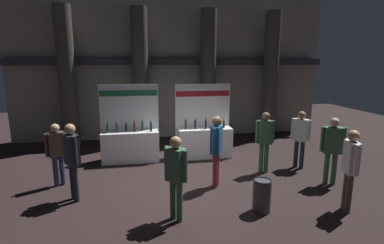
{
  "coord_description": "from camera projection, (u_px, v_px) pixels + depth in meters",
  "views": [
    {
      "loc": [
        -1.38,
        -7.11,
        3.11
      ],
      "look_at": [
        0.09,
        1.07,
        1.4
      ],
      "focal_mm": 27.58,
      "sensor_mm": 36.0,
      "label": 1
    }
  ],
  "objects": [
    {
      "name": "visitor_3",
      "position": [
        57.0,
        150.0,
        7.35
      ],
      "size": [
        0.49,
        0.38,
        1.61
      ],
      "rotation": [
        0.0,
        0.0,
        0.5
      ],
      "color": "navy",
      "rests_on": "ground_plane"
    },
    {
      "name": "visitor_0",
      "position": [
        300.0,
        135.0,
        8.59
      ],
      "size": [
        0.42,
        0.43,
        1.71
      ],
      "rotation": [
        0.0,
        0.0,
        5.45
      ],
      "color": "#23232D",
      "rests_on": "ground_plane"
    },
    {
      "name": "exhibitor_booth_0",
      "position": [
        130.0,
        143.0,
        9.31
      ],
      "size": [
        1.84,
        0.66,
        2.4
      ],
      "color": "white",
      "rests_on": "ground_plane"
    },
    {
      "name": "visitor_5",
      "position": [
        333.0,
        145.0,
        7.4
      ],
      "size": [
        0.58,
        0.36,
        1.74
      ],
      "rotation": [
        0.0,
        0.0,
        2.84
      ],
      "color": "#33563D",
      "rests_on": "ground_plane"
    },
    {
      "name": "visitor_6",
      "position": [
        72.0,
        155.0,
        6.52
      ],
      "size": [
        0.4,
        0.48,
        1.78
      ],
      "rotation": [
        0.0,
        0.0,
        5.25
      ],
      "color": "#23232D",
      "rests_on": "ground_plane"
    },
    {
      "name": "visitor_1",
      "position": [
        265.0,
        137.0,
        8.21
      ],
      "size": [
        0.53,
        0.24,
        1.74
      ],
      "rotation": [
        0.0,
        0.0,
        3.02
      ],
      "color": "#33563D",
      "rests_on": "ground_plane"
    },
    {
      "name": "visitor_7",
      "position": [
        350.0,
        164.0,
        6.06
      ],
      "size": [
        0.31,
        0.55,
        1.75
      ],
      "rotation": [
        0.0,
        0.0,
        1.27
      ],
      "color": "#47382D",
      "rests_on": "ground_plane"
    },
    {
      "name": "trash_bin",
      "position": [
        262.0,
        196.0,
        6.16
      ],
      "size": [
        0.38,
        0.38,
        0.71
      ],
      "color": "#38383D",
      "rests_on": "ground_plane"
    },
    {
      "name": "hall_colonnade",
      "position": [
        173.0,
        71.0,
        11.82
      ],
      "size": [
        12.61,
        1.15,
        5.6
      ],
      "color": "gray",
      "rests_on": "ground_plane"
    },
    {
      "name": "visitor_4",
      "position": [
        216.0,
        145.0,
        7.26
      ],
      "size": [
        0.37,
        0.46,
        1.81
      ],
      "rotation": [
        0.0,
        0.0,
        1.05
      ],
      "color": "maroon",
      "rests_on": "ground_plane"
    },
    {
      "name": "visitor_2",
      "position": [
        176.0,
        171.0,
        5.69
      ],
      "size": [
        0.43,
        0.44,
        1.72
      ],
      "rotation": [
        0.0,
        0.0,
        2.3
      ],
      "color": "#33563D",
      "rests_on": "ground_plane"
    },
    {
      "name": "ground_plane",
      "position": [
        196.0,
        182.0,
        7.72
      ],
      "size": [
        25.23,
        25.23,
        0.0
      ],
      "primitive_type": "plane",
      "color": "black"
    },
    {
      "name": "exhibitor_booth_1",
      "position": [
        204.0,
        139.0,
        9.71
      ],
      "size": [
        1.84,
        0.66,
        2.37
      ],
      "color": "white",
      "rests_on": "ground_plane"
    }
  ]
}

